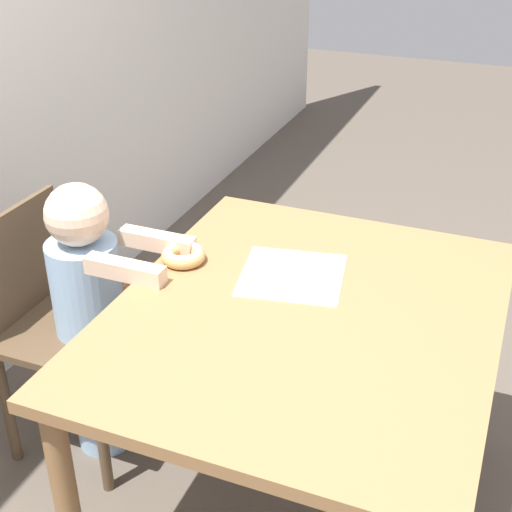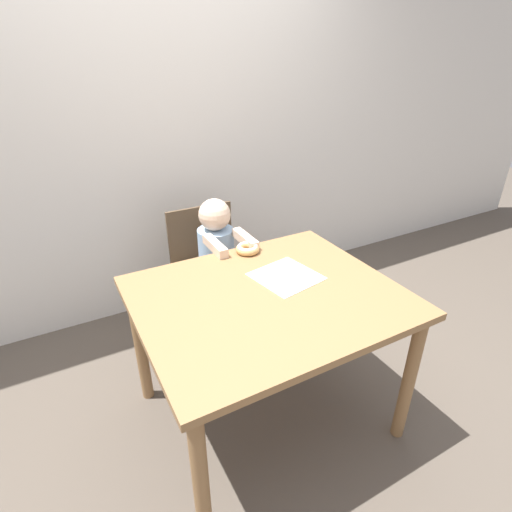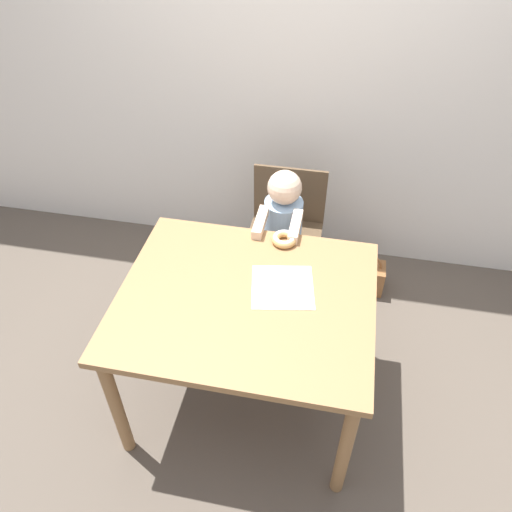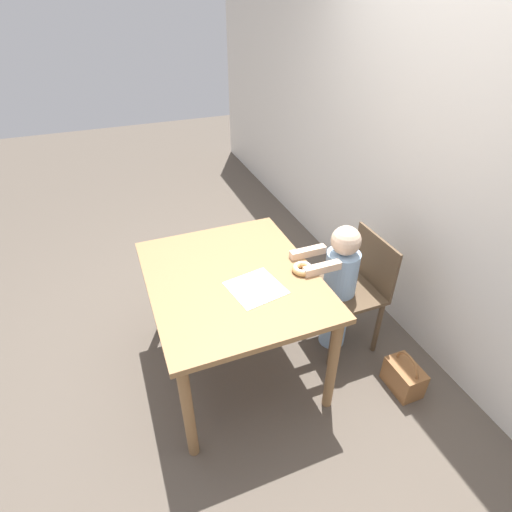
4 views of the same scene
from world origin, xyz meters
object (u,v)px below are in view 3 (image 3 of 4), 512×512
object	(u,v)px
donut	(284,239)
handbag	(364,276)
child_figure	(282,240)
chair	(285,234)

from	to	relation	value
donut	handbag	size ratio (longest dim) A/B	0.43
child_figure	chair	bearing A→B (deg)	90.00
child_figure	donut	bearing A→B (deg)	-80.85
chair	handbag	world-z (taller)	chair
donut	handbag	bearing A→B (deg)	47.97
child_figure	handbag	size ratio (longest dim) A/B	3.28
chair	handbag	bearing A→B (deg)	10.79
child_figure	donut	distance (m)	0.41
child_figure	handbag	bearing A→B (deg)	22.62
chair	child_figure	world-z (taller)	child_figure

